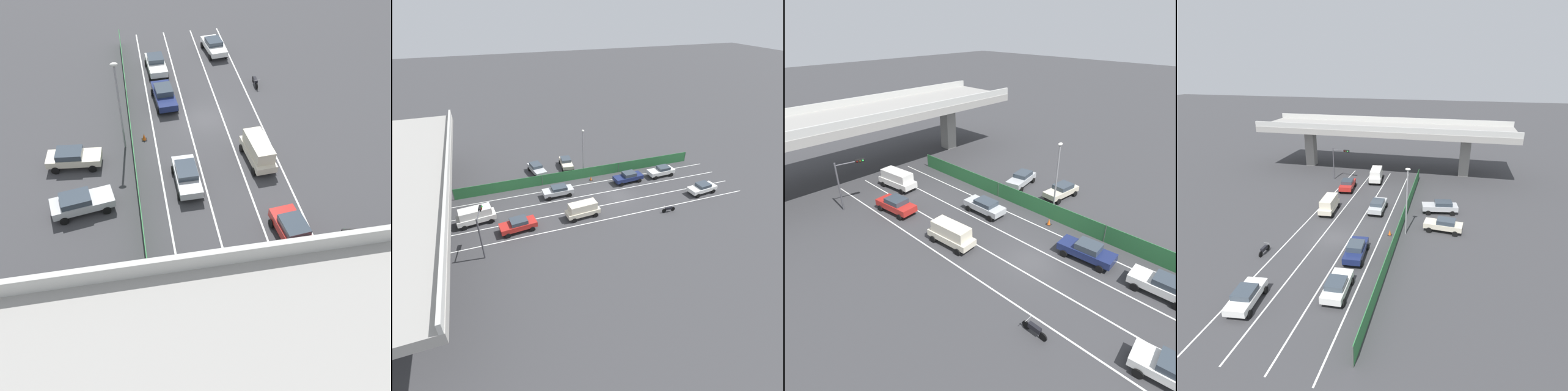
{
  "view_description": "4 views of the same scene",
  "coord_description": "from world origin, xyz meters",
  "views": [
    {
      "loc": [
        6.75,
        33.51,
        24.4
      ],
      "look_at": [
        2.72,
        10.56,
        0.89
      ],
      "focal_mm": 41.32,
      "sensor_mm": 36.0,
      "label": 1
    },
    {
      "loc": [
        -35.76,
        17.47,
        24.7
      ],
      "look_at": [
        -0.01,
        4.74,
        1.04
      ],
      "focal_mm": 29.07,
      "sensor_mm": 36.0,
      "label": 2
    },
    {
      "loc": [
        -19.68,
        -13.19,
        18.19
      ],
      "look_at": [
        2.53,
        8.5,
        2.17
      ],
      "focal_mm": 31.6,
      "sensor_mm": 36.0,
      "label": 3
    },
    {
      "loc": [
        11.81,
        -31.4,
        18.41
      ],
      "look_at": [
        2.14,
        8.9,
        1.92
      ],
      "focal_mm": 30.95,
      "sensor_mm": 36.0,
      "label": 4
    }
  ],
  "objects": [
    {
      "name": "ground_plane",
      "position": [
        0.0,
        0.0,
        0.0
      ],
      "size": [
        300.0,
        300.0,
        0.0
      ],
      "primitive_type": "plane",
      "color": "#38383A"
    },
    {
      "name": "lane_line_left_edge",
      "position": [
        -4.87,
        3.37,
        0.0
      ],
      "size": [
        0.14,
        42.73,
        0.01
      ],
      "primitive_type": "cube",
      "color": "silver",
      "rests_on": "ground"
    },
    {
      "name": "lane_line_mid_left",
      "position": [
        -1.62,
        3.37,
        0.0
      ],
      "size": [
        0.14,
        42.73,
        0.01
      ],
      "primitive_type": "cube",
      "color": "silver",
      "rests_on": "ground"
    },
    {
      "name": "lane_line_mid_right",
      "position": [
        1.62,
        3.37,
        0.0
      ],
      "size": [
        0.14,
        42.73,
        0.01
      ],
      "primitive_type": "cube",
      "color": "silver",
      "rests_on": "ground"
    },
    {
      "name": "lane_line_right_edge",
      "position": [
        4.87,
        3.37,
        0.0
      ],
      "size": [
        0.14,
        42.73,
        0.01
      ],
      "primitive_type": "cube",
      "color": "silver",
      "rests_on": "ground"
    },
    {
      "name": "elevated_overpass",
      "position": [
        0.0,
        26.73,
        7.11
      ],
      "size": [
        44.08,
        10.32,
        8.75
      ],
      "color": "gray",
      "rests_on": "ground"
    },
    {
      "name": "green_fence",
      "position": [
        6.83,
        3.37,
        0.88
      ],
      "size": [
        0.1,
        38.83,
        1.75
      ],
      "color": "#2D753D",
      "rests_on": "ground"
    },
    {
      "name": "car_van_white",
      "position": [
        0.12,
        19.95,
        1.22
      ],
      "size": [
        2.5,
        5.03,
        2.15
      ],
      "color": "silver",
      "rests_on": "ground"
    },
    {
      "name": "car_sedan_silver",
      "position": [
        3.0,
        8.27,
        0.88
      ],
      "size": [
        2.04,
        4.47,
        1.54
      ],
      "color": "#B7BABC",
      "rests_on": "ground"
    },
    {
      "name": "car_sedan_white",
      "position": [
        -3.31,
        -12.13,
        0.85
      ],
      "size": [
        2.43,
        4.53,
        1.51
      ],
      "color": "white",
      "rests_on": "ground"
    },
    {
      "name": "car_van_cream",
      "position": [
        -3.13,
        6.57,
        1.18
      ],
      "size": [
        2.21,
        4.61,
        2.08
      ],
      "color": "beige",
      "rests_on": "ground"
    },
    {
      "name": "car_sedan_navy",
      "position": [
        3.34,
        -3.22,
        0.9
      ],
      "size": [
        2.24,
        4.77,
        1.64
      ],
      "color": "navy",
      "rests_on": "ground"
    },
    {
      "name": "car_sedan_red",
      "position": [
        -3.29,
        15.08,
        0.91
      ],
      "size": [
        2.45,
        4.67,
        1.64
      ],
      "color": "red",
      "rests_on": "ground"
    },
    {
      "name": "car_hatchback_white",
      "position": [
        3.43,
        -9.2,
        0.88
      ],
      "size": [
        2.18,
        4.42,
        1.57
      ],
      "color": "silver",
      "rests_on": "ground"
    },
    {
      "name": "motorcycle",
      "position": [
        -6.04,
        -4.75,
        0.46
      ],
      "size": [
        0.6,
        1.95,
        0.93
      ],
      "color": "black",
      "rests_on": "ground"
    },
    {
      "name": "parked_sedan_cream",
      "position": [
        11.69,
        4.56,
        0.88
      ],
      "size": [
        4.5,
        2.33,
        1.55
      ],
      "color": "beige",
      "rests_on": "ground"
    },
    {
      "name": "parked_wagon_silver",
      "position": [
        11.04,
        9.78,
        0.9
      ],
      "size": [
        4.77,
        2.62,
        1.58
      ],
      "color": "#B2B5B7",
      "rests_on": "ground"
    },
    {
      "name": "traffic_light",
      "position": [
        -6.04,
        19.28,
        3.79
      ],
      "size": [
        3.02,
        0.87,
        5.37
      ],
      "color": "#47474C",
      "rests_on": "ground"
    },
    {
      "name": "street_lamp",
      "position": [
        7.48,
        2.87,
        4.73
      ],
      "size": [
        0.6,
        0.36,
        7.9
      ],
      "color": "gray",
      "rests_on": "ground"
    },
    {
      "name": "traffic_cone",
      "position": [
        5.79,
        2.18,
        0.31
      ],
      "size": [
        0.47,
        0.47,
        0.66
      ],
      "color": "orange",
      "rests_on": "ground"
    }
  ]
}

